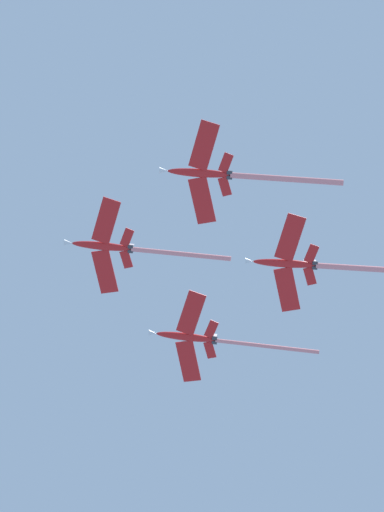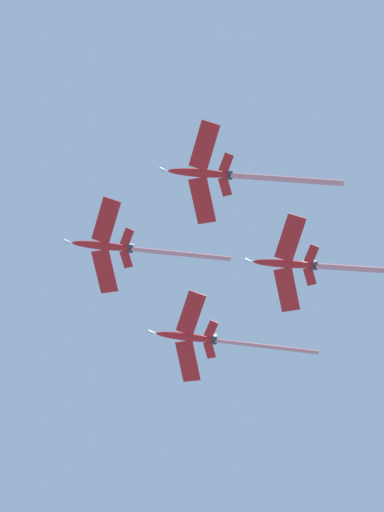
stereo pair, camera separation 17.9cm
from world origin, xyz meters
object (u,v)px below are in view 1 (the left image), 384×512
jet_left_wing (229,175)px  jet_lead (122,248)px  jet_right_wing (203,339)px  jet_slot (312,265)px

jet_left_wing → jet_lead: bearing=-161.2°
jet_lead → jet_right_wing: bearing=104.4°
jet_right_wing → jet_left_wing: bearing=-26.2°
jet_lead → jet_right_wing: jet_lead is taller
jet_lead → jet_slot: size_ratio=1.01×
jet_left_wing → jet_right_wing: 33.66m
jet_lead → jet_slot: bearing=58.4°
jet_slot → jet_lead: bearing=-121.6°
jet_lead → jet_left_wing: (24.27, 8.26, -2.87)m
jet_right_wing → jet_slot: bearing=17.8°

